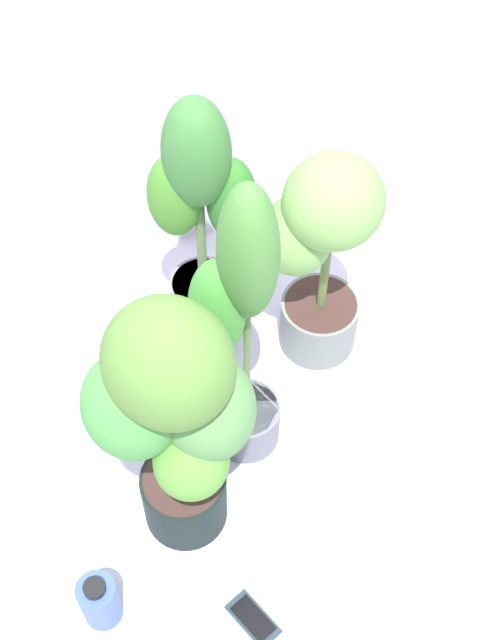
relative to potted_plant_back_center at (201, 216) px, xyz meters
name	(u,v)px	position (x,y,z in m)	size (l,w,h in m)	color
ground_plane	(267,457)	(0.02, -0.51, -0.48)	(8.00, 8.00, 0.00)	silver
potted_plant_back_center	(201,216)	(0.00, 0.00, 0.00)	(0.32, 0.24, 0.88)	slate
potted_plant_center	(239,326)	(-0.03, -0.41, 0.06)	(0.26, 0.21, 1.01)	slate
potted_plant_back_right	(320,248)	(0.28, -0.17, -0.04)	(0.35, 0.28, 0.74)	slate
potted_plant_front_left	(174,415)	(-0.24, -0.60, 0.07)	(0.42, 0.39, 0.89)	black
cell_phone	(253,619)	(-0.16, -0.92, -0.47)	(0.12, 0.16, 0.01)	#273941
nutrient_bottle	(99,601)	(-0.51, -0.79, -0.39)	(0.10, 0.10, 0.19)	#4460B6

